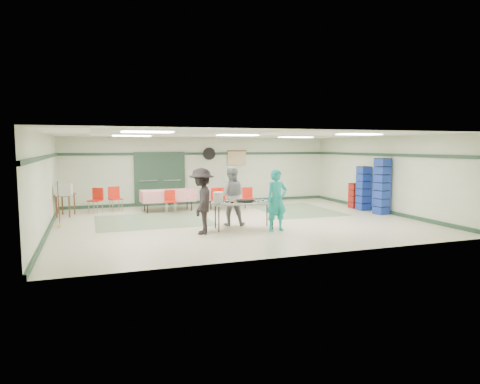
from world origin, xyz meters
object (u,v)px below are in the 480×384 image
object	(u,v)px
chair_loose_b	(97,198)
crate_stack_blue_b	(364,188)
chair_loose_a	(115,196)
volunteer_teal	(277,200)
dining_table_b	(168,195)
dining_table_a	(226,193)
crate_stack_red	(355,196)
chair_a	(227,196)
broom	(59,204)
chair_c	(248,196)
chair_d	(170,199)
crate_stack_blue_a	(382,186)
printer_table	(65,198)
office_printer	(64,190)
chair_b	(218,197)
volunteer_dark	(202,201)
serving_table	(244,204)
volunteer_grey	(231,196)

from	to	relation	value
chair_loose_b	crate_stack_blue_b	world-z (taller)	crate_stack_blue_b
chair_loose_a	volunteer_teal	bearing A→B (deg)	-67.40
dining_table_b	crate_stack_blue_b	bearing A→B (deg)	-20.61
dining_table_a	chair_loose_b	distance (m)	4.68
dining_table_a	volunteer_teal	bearing A→B (deg)	-94.09
crate_stack_red	dining_table_b	bearing A→B (deg)	166.29
chair_a	broom	world-z (taller)	broom
chair_c	chair_d	bearing A→B (deg)	-165.98
volunteer_teal	dining_table_a	distance (m)	4.74
dining_table_a	crate_stack_blue_a	distance (m)	5.67
crate_stack_red	broom	size ratio (longest dim) A/B	0.71
printer_table	chair_d	bearing A→B (deg)	3.63
chair_c	office_printer	world-z (taller)	office_printer
broom	printer_table	bearing A→B (deg)	86.62
chair_b	chair_loose_a	size ratio (longest dim) A/B	0.93
chair_b	chair_d	size ratio (longest dim) A/B	1.03
volunteer_dark	office_printer	bearing A→B (deg)	-117.02
chair_a	printer_table	world-z (taller)	chair_a
chair_loose_b	office_printer	size ratio (longest dim) A/B	1.87
dining_table_a	chair_d	bearing A→B (deg)	-169.64
dining_table_b	office_printer	size ratio (longest dim) A/B	4.11
volunteer_teal	crate_stack_red	xyz separation A→B (m)	(4.63, 3.07, -0.38)
chair_a	crate_stack_blue_a	bearing A→B (deg)	-42.84
broom	chair_a	bearing A→B (deg)	14.10
office_printer	dining_table_a	bearing A→B (deg)	10.97
serving_table	crate_stack_blue_b	distance (m)	5.75
chair_loose_a	chair_d	bearing A→B (deg)	-45.25
dining_table_a	chair_loose_a	world-z (taller)	chair_loose_a
serving_table	chair_b	size ratio (longest dim) A/B	2.22
chair_c	printer_table	distance (m)	6.38
serving_table	chair_d	bearing A→B (deg)	118.54
office_printer	dining_table_b	bearing A→B (deg)	14.19
chair_b	office_printer	world-z (taller)	office_printer
serving_table	broom	world-z (taller)	broom
volunteer_dark	chair_a	size ratio (longest dim) A/B	2.10
chair_loose_a	office_printer	xyz separation A→B (m)	(-1.63, -0.99, 0.38)
crate_stack_red	chair_d	bearing A→B (deg)	170.91
dining_table_a	chair_d	xyz separation A→B (m)	(-2.22, -0.57, -0.08)
serving_table	crate_stack_blue_a	distance (m)	5.49
chair_d	crate_stack_red	size ratio (longest dim) A/B	0.85
volunteer_grey	chair_c	bearing A→B (deg)	-100.26
crate_stack_red	printer_table	world-z (taller)	crate_stack_red
chair_a	chair_d	size ratio (longest dim) A/B	1.05
crate_stack_blue_a	printer_table	bearing A→B (deg)	162.60
crate_stack_blue_a	office_printer	distance (m)	10.66
dining_table_a	broom	bearing A→B (deg)	-163.99
volunteer_dark	broom	bearing A→B (deg)	-101.83
chair_d	office_printer	world-z (taller)	office_printer
chair_d	chair_loose_a	bearing A→B (deg)	150.37
volunteer_teal	printer_table	distance (m)	7.38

